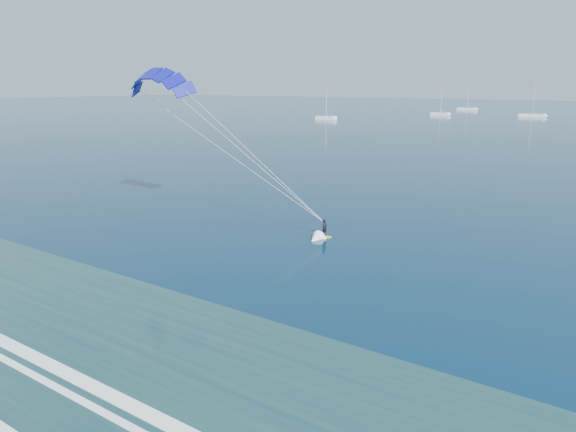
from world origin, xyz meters
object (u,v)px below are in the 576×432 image
(sailboat_2, at_px, (532,115))
(sailboat_7, at_px, (467,109))
(kitesurfer_rig, at_px, (232,143))
(sailboat_1, at_px, (440,114))
(sailboat_0, at_px, (326,118))

(sailboat_2, xyz_separation_m, sailboat_7, (-35.88, 40.55, -0.02))
(kitesurfer_rig, bearing_deg, sailboat_1, 101.82)
(sailboat_0, bearing_deg, sailboat_7, 76.26)
(kitesurfer_rig, relative_size, sailboat_2, 1.65)
(sailboat_7, bearing_deg, sailboat_1, -86.95)
(sailboat_0, bearing_deg, sailboat_1, 60.68)
(sailboat_2, distance_m, sailboat_7, 54.14)
(sailboat_1, relative_size, sailboat_7, 0.96)
(kitesurfer_rig, xyz_separation_m, sailboat_1, (-37.38, 178.65, -7.00))
(sailboat_2, bearing_deg, sailboat_1, -162.69)
(kitesurfer_rig, relative_size, sailboat_1, 2.04)
(sailboat_0, xyz_separation_m, sailboat_7, (24.14, 98.70, -0.01))
(kitesurfer_rig, height_order, sailboat_0, kitesurfer_rig)
(sailboat_1, relative_size, sailboat_2, 0.81)
(kitesurfer_rig, height_order, sailboat_2, kitesurfer_rig)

